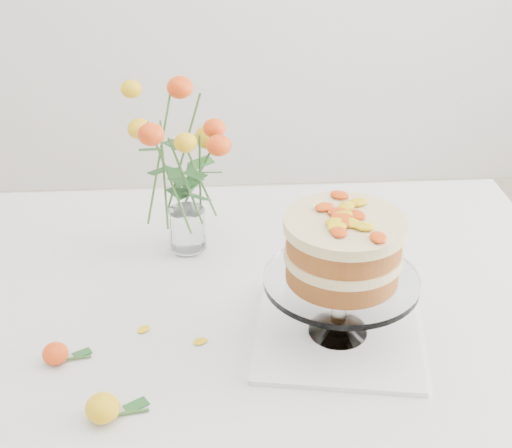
# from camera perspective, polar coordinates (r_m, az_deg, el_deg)

# --- Properties ---
(table) EXTENTS (1.43, 0.93, 0.76)m
(table) POSITION_cam_1_polar(r_m,az_deg,el_deg) (1.41, -3.49, -8.42)
(table) COLOR tan
(table) RESTS_ON ground
(napkin) EXTENTS (0.32, 0.32, 0.01)m
(napkin) POSITION_cam_1_polar(r_m,az_deg,el_deg) (1.26, 6.53, -8.71)
(napkin) COLOR white
(napkin) RESTS_ON table
(cake_stand) EXTENTS (0.26, 0.26, 0.23)m
(cake_stand) POSITION_cam_1_polar(r_m,az_deg,el_deg) (1.17, 6.97, -2.49)
(cake_stand) COLOR silver
(cake_stand) RESTS_ON napkin
(rose_vase) EXTENTS (0.27, 0.27, 0.38)m
(rose_vase) POSITION_cam_1_polar(r_m,az_deg,el_deg) (1.40, -5.85, 5.71)
(rose_vase) COLOR silver
(rose_vase) RESTS_ON table
(loose_rose_near) EXTENTS (0.09, 0.05, 0.04)m
(loose_rose_near) POSITION_cam_1_polar(r_m,az_deg,el_deg) (1.12, -12.15, -14.20)
(loose_rose_near) COLOR #F9AE15
(loose_rose_near) RESTS_ON table
(loose_rose_far) EXTENTS (0.08, 0.04, 0.04)m
(loose_rose_far) POSITION_cam_1_polar(r_m,az_deg,el_deg) (1.24, -15.74, -9.95)
(loose_rose_far) COLOR red
(loose_rose_far) RESTS_ON table
(stray_petal_a) EXTENTS (0.03, 0.02, 0.00)m
(stray_petal_a) POSITION_cam_1_polar(r_m,az_deg,el_deg) (1.28, -8.97, -8.33)
(stray_petal_a) COLOR #E3B70E
(stray_petal_a) RESTS_ON table
(stray_petal_b) EXTENTS (0.03, 0.02, 0.00)m
(stray_petal_b) POSITION_cam_1_polar(r_m,az_deg,el_deg) (1.25, -4.47, -9.36)
(stray_petal_b) COLOR #E3B70E
(stray_petal_b) RESTS_ON table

